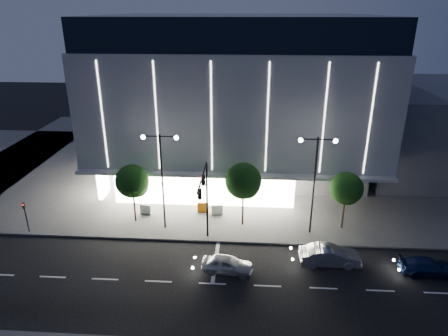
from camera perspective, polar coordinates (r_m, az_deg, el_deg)
The scene contains 17 objects.
ground at distance 31.70m, azimuth -5.12°, elevation -14.32°, with size 160.00×160.00×0.00m, color black.
sidewalk_museum at distance 52.63m, azimuth 4.15°, elevation 1.13°, with size 70.00×40.00×0.15m, color #474747.
museum at distance 48.48m, azimuth 2.02°, elevation 10.69°, with size 30.00×25.80×18.00m.
annex_building at distance 55.48m, azimuth 26.63°, elevation 5.28°, with size 16.00×20.00×10.00m, color #4C4C51.
traffic_mast at distance 31.84m, azimuth -2.76°, elevation -3.52°, with size 0.33×5.89×7.07m.
street_lamp_west at distance 34.52m, azimuth -8.91°, elevation -0.01°, with size 3.16×0.36×9.00m.
street_lamp_east at distance 34.19m, azimuth 12.89°, elevation -0.54°, with size 3.16×0.36×9.00m.
ped_signal_far at distance 39.27m, azimuth -26.49°, elevation -5.92°, with size 0.22×0.24×3.00m.
tree_left at distance 36.91m, azimuth -12.92°, elevation -2.08°, with size 3.02×3.02×5.72m.
tree_mid at distance 35.30m, azimuth 2.81°, elevation -2.12°, with size 3.25×3.25×6.15m.
tree_right at distance 36.52m, azimuth 17.08°, elevation -3.04°, with size 2.91×2.91×5.51m.
car_lead at distance 31.02m, azimuth 0.48°, elevation -13.61°, with size 1.57×3.91×1.33m, color #B1B4BA.
car_second at distance 32.83m, azimuth 14.86°, elevation -12.01°, with size 1.62×4.66×1.53m, color #B5B7BE.
car_third at distance 34.51m, azimuth 27.16°, elevation -12.41°, with size 1.72×4.24×1.23m, color #14224D.
barrier_b at distance 39.37m, azimuth -11.12°, elevation -5.81°, with size 1.10×0.25×1.00m, color silver.
barrier_c at distance 39.05m, azimuth -3.01°, elevation -5.64°, with size 1.10×0.25×1.00m, color #CB680B.
barrier_d at distance 38.55m, azimuth -1.00°, elevation -6.00°, with size 1.10×0.25×1.00m, color white.
Camera 1 is at (4.39, -25.23, 18.68)m, focal length 32.00 mm.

